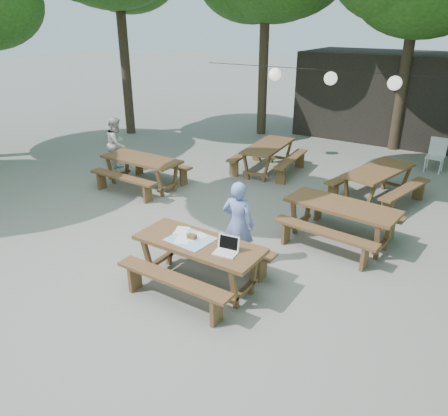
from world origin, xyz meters
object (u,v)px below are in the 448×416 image
main_picnic_table (199,263)px  woman (238,224)px  picnic_table_nw (142,172)px  plastic_chair (434,162)px  second_person (117,144)px

main_picnic_table → woman: woman is taller
main_picnic_table → picnic_table_nw: 4.57m
main_picnic_table → plastic_chair: bearing=75.0°
woman → second_person: bearing=-35.0°
second_person → plastic_chair: bearing=-82.5°
main_picnic_table → second_person: second_person is taller
picnic_table_nw → woman: size_ratio=1.36×
picnic_table_nw → plastic_chair: size_ratio=2.23×
picnic_table_nw → woman: (3.84, -1.84, 0.35)m
main_picnic_table → picnic_table_nw: (-3.67, 2.72, 0.00)m
woman → second_person: 5.88m
picnic_table_nw → plastic_chair: plastic_chair is taller
woman → second_person: woman is taller
second_person → plastic_chair: (7.28, 4.52, -0.47)m
picnic_table_nw → woman: 4.27m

